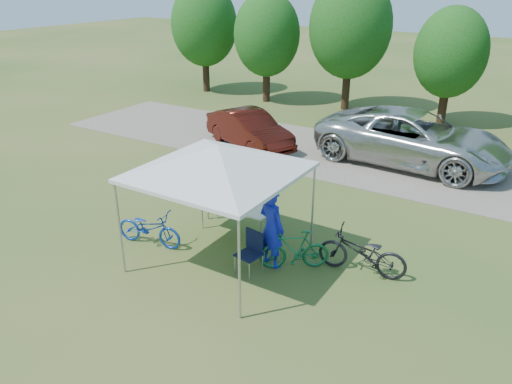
# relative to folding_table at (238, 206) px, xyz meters

# --- Properties ---
(ground) EXTENTS (100.00, 100.00, 0.00)m
(ground) POSITION_rel_folding_table_xyz_m (0.44, -1.33, -0.70)
(ground) COLOR #2D5119
(ground) RESTS_ON ground
(gravel_strip) EXTENTS (24.00, 5.00, 0.02)m
(gravel_strip) POSITION_rel_folding_table_xyz_m (0.44, 6.67, -0.69)
(gravel_strip) COLOR gray
(gravel_strip) RESTS_ON ground
(canopy) EXTENTS (4.53, 4.53, 3.00)m
(canopy) POSITION_rel_folding_table_xyz_m (0.44, -1.33, 1.95)
(canopy) COLOR #A5A5AA
(canopy) RESTS_ON ground
(treeline) EXTENTS (24.89, 4.28, 6.30)m
(treeline) POSITION_rel_folding_table_xyz_m (0.15, 12.72, 2.83)
(treeline) COLOR #382314
(treeline) RESTS_ON ground
(folding_table) EXTENTS (1.82, 0.76, 0.75)m
(folding_table) POSITION_rel_folding_table_xyz_m (0.00, 0.00, 0.00)
(folding_table) COLOR white
(folding_table) RESTS_ON ground
(folding_chair) EXTENTS (0.55, 0.56, 0.93)m
(folding_chair) POSITION_rel_folding_table_xyz_m (1.24, -1.31, -0.16)
(folding_chair) COLOR black
(folding_chair) RESTS_ON ground
(cooler) EXTENTS (0.43, 0.30, 0.31)m
(cooler) POSITION_rel_folding_table_xyz_m (-0.31, 0.00, 0.20)
(cooler) COLOR white
(cooler) RESTS_ON folding_table
(ice_cream_cup) EXTENTS (0.09, 0.09, 0.06)m
(ice_cream_cup) POSITION_rel_folding_table_xyz_m (0.33, -0.05, 0.08)
(ice_cream_cup) COLOR yellow
(ice_cream_cup) RESTS_ON folding_table
(cyclist) EXTENTS (0.75, 0.59, 1.82)m
(cyclist) POSITION_rel_folding_table_xyz_m (1.47, -0.87, 0.21)
(cyclist) COLOR #1721BB
(cyclist) RESTS_ON ground
(bike_blue) EXTENTS (1.75, 0.87, 0.88)m
(bike_blue) POSITION_rel_folding_table_xyz_m (-1.42, -1.63, -0.26)
(bike_blue) COLOR #11389A
(bike_blue) RESTS_ON ground
(bike_green) EXTENTS (1.49, 1.23, 0.91)m
(bike_green) POSITION_rel_folding_table_xyz_m (1.98, -0.74, -0.25)
(bike_green) COLOR #16663A
(bike_green) RESTS_ON ground
(bike_dark) EXTENTS (1.98, 0.93, 1.00)m
(bike_dark) POSITION_rel_folding_table_xyz_m (3.29, -0.16, -0.20)
(bike_dark) COLOR black
(bike_dark) RESTS_ON ground
(minivan) EXTENTS (6.50, 3.25, 1.77)m
(minivan) POSITION_rel_folding_table_xyz_m (2.23, 7.18, 0.20)
(minivan) COLOR beige
(minivan) RESTS_ON gravel_strip
(sedan) EXTENTS (4.25, 2.91, 1.33)m
(sedan) POSITION_rel_folding_table_xyz_m (-3.36, 5.79, -0.02)
(sedan) COLOR #41110A
(sedan) RESTS_ON gravel_strip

